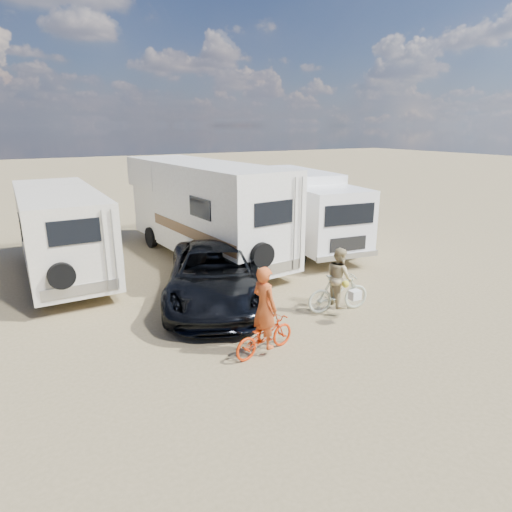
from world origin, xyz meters
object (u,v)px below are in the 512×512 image
bike_woman (338,293)px  crate (265,268)px  bike_parked (355,234)px  bike_man (264,335)px  rider_woman (339,283)px  box_truck (300,211)px  dark_suv (215,275)px  rv_main (204,212)px  rv_left (62,235)px  rider_man (265,315)px  cooler (190,287)px

bike_woman → crate: bearing=12.1°
bike_parked → crate: bearing=131.4°
bike_man → rider_woman: 3.16m
bike_woman → rider_woman: (0.00, 0.00, 0.28)m
box_truck → dark_suv: box_truck is taller
rv_main → rv_left: size_ratio=1.25×
rider_man → crate: (2.93, 4.90, -0.77)m
dark_suv → bike_parked: size_ratio=3.71×
rv_main → rider_man: 7.83m
box_truck → bike_woman: bearing=-108.2°
cooler → rv_left: bearing=138.3°
bike_woman → rv_left: bearing=53.6°
rv_left → crate: rv_left is taller
bike_man → rider_man: rider_man is taller
rv_main → dark_suv: size_ratio=1.51×
bike_woman → rider_man: 3.16m
rider_man → rider_woman: size_ratio=1.15×
rv_left → bike_woman: size_ratio=3.90×
rider_man → box_truck: bearing=-50.9°
crate → dark_suv: bearing=-149.3°
dark_suv → cooler: (-0.49, 0.84, -0.57)m
rv_main → bike_man: size_ratio=5.43×
bike_woman → cooler: 4.47m
rv_main → box_truck: bearing=-11.9°
box_truck → cooler: bearing=-147.0°
bike_man → bike_woman: bearing=-82.3°
rv_main → crate: (1.15, -2.67, -1.67)m
box_truck → bike_parked: (2.44, -0.72, -1.15)m
bike_parked → bike_woman: bearing=161.2°
rv_left → bike_parked: bearing=-7.4°
rider_woman → crate: bearing=12.1°
rv_left → rider_woman: 9.25m
rider_man → bike_woman: bearing=-82.3°
box_truck → bike_parked: size_ratio=4.58×
bike_woman → cooler: size_ratio=2.96×
box_truck → rider_man: bearing=-122.2°
rv_main → box_truck: rv_main is taller
cooler → box_truck: bearing=33.8°
rv_main → rv_left: 5.02m
bike_man → rider_man: size_ratio=0.87×
rv_main → bike_parked: rv_main is taller
rv_main → box_truck: (4.12, -0.50, -0.27)m
rv_left → rider_woman: (6.18, -6.85, -0.66)m
bike_man → crate: 5.72m
box_truck → rider_man: size_ratio=3.85×
cooler → bike_woman: bearing=-37.2°
dark_suv → crate: dark_suv is taller
bike_man → rider_man: 0.51m
rider_woman → bike_parked: bearing=-33.7°
dark_suv → rider_man: (-0.33, -3.36, 0.13)m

